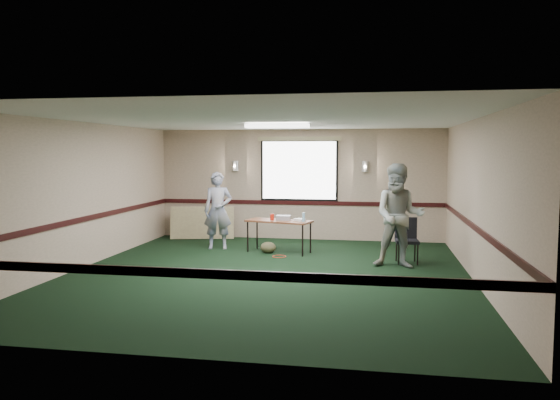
% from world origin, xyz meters
% --- Properties ---
extents(ground, '(8.00, 8.00, 0.00)m').
position_xyz_m(ground, '(0.00, 0.00, 0.00)').
color(ground, black).
rests_on(ground, ground).
extents(room_shell, '(8.00, 8.02, 8.00)m').
position_xyz_m(room_shell, '(0.00, 2.12, 1.58)').
color(room_shell, tan).
rests_on(room_shell, ground).
extents(folding_table, '(1.48, 0.89, 0.69)m').
position_xyz_m(folding_table, '(-0.17, 2.11, 0.64)').
color(folding_table, brown).
rests_on(folding_table, ground).
extents(projector, '(0.32, 0.27, 0.10)m').
position_xyz_m(projector, '(-0.08, 2.16, 0.74)').
color(projector, gray).
rests_on(projector, folding_table).
extents(game_console, '(0.27, 0.26, 0.05)m').
position_xyz_m(game_console, '(0.29, 2.05, 0.72)').
color(game_console, silver).
rests_on(game_console, folding_table).
extents(red_cup, '(0.09, 0.09, 0.13)m').
position_xyz_m(red_cup, '(-0.32, 2.16, 0.76)').
color(red_cup, '#B81B0C').
rests_on(red_cup, folding_table).
extents(water_bottle, '(0.06, 0.06, 0.19)m').
position_xyz_m(water_bottle, '(0.39, 1.93, 0.79)').
color(water_bottle, '#83B9D7').
rests_on(water_bottle, folding_table).
extents(duffel_bag, '(0.40, 0.35, 0.24)m').
position_xyz_m(duffel_bag, '(-0.38, 2.00, 0.12)').
color(duffel_bag, '#463E28').
rests_on(duffel_bag, ground).
extents(cable_coil, '(0.31, 0.31, 0.01)m').
position_xyz_m(cable_coil, '(-0.07, 1.62, 0.01)').
color(cable_coil, red).
rests_on(cable_coil, ground).
extents(folded_table, '(1.57, 0.57, 0.80)m').
position_xyz_m(folded_table, '(-2.36, 3.60, 0.40)').
color(folded_table, tan).
rests_on(folded_table, ground).
extents(conference_chair, '(0.46, 0.47, 0.87)m').
position_xyz_m(conference_chair, '(2.46, 1.51, 0.51)').
color(conference_chair, black).
rests_on(conference_chair, ground).
extents(person_left, '(0.69, 0.53, 1.71)m').
position_xyz_m(person_left, '(-1.58, 2.34, 0.85)').
color(person_left, '#41548F').
rests_on(person_left, ground).
extents(person_right, '(0.99, 0.80, 1.93)m').
position_xyz_m(person_right, '(2.29, 0.99, 0.97)').
color(person_right, '#7394B3').
rests_on(person_right, ground).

